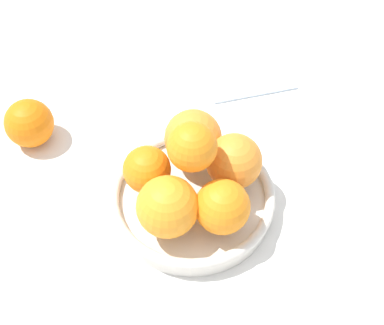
# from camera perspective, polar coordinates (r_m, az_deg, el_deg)

# --- Properties ---
(ground_plane) EXTENTS (4.00, 4.00, 0.00)m
(ground_plane) POSITION_cam_1_polar(r_m,az_deg,el_deg) (0.77, 0.00, -4.66)
(ground_plane) COLOR white
(fruit_bowl) EXTENTS (0.23, 0.23, 0.04)m
(fruit_bowl) POSITION_cam_1_polar(r_m,az_deg,el_deg) (0.75, 0.00, -3.88)
(fruit_bowl) COLOR silver
(fruit_bowl) RESTS_ON ground_plane
(orange_pile) EXTENTS (0.20, 0.18, 0.13)m
(orange_pile) POSITION_cam_1_polar(r_m,az_deg,el_deg) (0.70, 0.25, -0.94)
(orange_pile) COLOR orange
(orange_pile) RESTS_ON fruit_bowl
(stray_orange) EXTENTS (0.08, 0.08, 0.08)m
(stray_orange) POSITION_cam_1_polar(r_m,az_deg,el_deg) (0.86, -16.98, 4.04)
(stray_orange) COLOR orange
(stray_orange) RESTS_ON ground_plane
(napkin_folded) EXTENTS (0.20, 0.20, 0.01)m
(napkin_folded) POSITION_cam_1_polar(r_m,az_deg,el_deg) (0.97, 5.48, 10.14)
(napkin_folded) COLOR silver
(napkin_folded) RESTS_ON ground_plane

